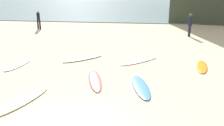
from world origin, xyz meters
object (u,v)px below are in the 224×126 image
(surfboard_4, at_px, (24,100))
(beachgoer_mid, at_px, (190,24))
(surfboard_3, at_px, (95,80))
(beachgoer_near, at_px, (38,19))
(surfboard_1, at_px, (202,67))
(surfboard_6, at_px, (139,61))
(surfboard_5, at_px, (18,65))
(surfboard_2, at_px, (83,58))
(surfboard_0, at_px, (141,86))

(surfboard_4, xyz_separation_m, beachgoer_mid, (7.58, 12.08, 0.94))
(surfboard_3, bearing_deg, surfboard_4, -150.00)
(beachgoer_near, bearing_deg, surfboard_1, 149.33)
(surfboard_6, height_order, beachgoer_near, beachgoer_near)
(surfboard_3, distance_m, surfboard_5, 4.48)
(surfboard_4, relative_size, surfboard_6, 0.97)
(beachgoer_mid, bearing_deg, surfboard_3, 146.82)
(surfboard_1, bearing_deg, surfboard_2, -174.73)
(surfboard_0, relative_size, surfboard_6, 0.96)
(surfboard_2, xyz_separation_m, surfboard_4, (-0.85, -5.16, 0.00))
(surfboard_1, relative_size, surfboard_4, 0.83)
(surfboard_3, bearing_deg, beachgoer_near, 106.70)
(surfboard_3, bearing_deg, beachgoer_mid, 45.11)
(surfboard_6, relative_size, beachgoer_near, 1.49)
(surfboard_2, bearing_deg, surfboard_0, 1.06)
(surfboard_0, height_order, surfboard_2, surfboard_2)
(surfboard_4, xyz_separation_m, beachgoer_near, (-5.16, 13.51, 0.90))
(surfboard_1, distance_m, beachgoer_near, 15.09)
(surfboard_5, bearing_deg, surfboard_1, -166.04)
(beachgoer_near, height_order, beachgoer_mid, beachgoer_mid)
(surfboard_5, bearing_deg, beachgoer_near, -64.47)
(surfboard_0, bearing_deg, surfboard_6, 80.24)
(surfboard_0, distance_m, surfboard_6, 3.43)
(surfboard_1, height_order, beachgoer_mid, beachgoer_mid)
(surfboard_0, distance_m, surfboard_4, 4.38)
(surfboard_6, bearing_deg, surfboard_2, -133.74)
(beachgoer_near, bearing_deg, surfboard_3, 128.35)
(surfboard_3, relative_size, surfboard_4, 1.02)
(surfboard_5, height_order, beachgoer_mid, beachgoer_mid)
(surfboard_5, height_order, surfboard_6, surfboard_5)
(surfboard_5, bearing_deg, surfboard_3, 168.73)
(surfboard_6, bearing_deg, surfboard_4, -80.70)
(surfboard_0, xyz_separation_m, surfboard_4, (-4.03, -1.72, 0.00))
(surfboard_6, bearing_deg, beachgoer_near, -176.16)
(surfboard_1, distance_m, beachgoer_mid, 7.59)
(surfboard_1, xyz_separation_m, surfboard_2, (-6.13, 0.58, 0.01))
(surfboard_6, bearing_deg, surfboard_1, 35.99)
(surfboard_0, bearing_deg, surfboard_5, 150.51)
(surfboard_3, bearing_deg, surfboard_5, 144.44)
(surfboard_2, relative_size, surfboard_6, 0.94)
(surfboard_2, height_order, beachgoer_near, beachgoer_near)
(beachgoer_near, bearing_deg, beachgoer_mid, 179.32)
(surfboard_5, height_order, beachgoer_near, beachgoer_near)
(surfboard_0, height_order, surfboard_5, surfboard_0)
(surfboard_2, xyz_separation_m, surfboard_5, (-2.96, -1.48, -0.01))
(surfboard_2, xyz_separation_m, beachgoer_mid, (6.73, 6.92, 0.94))
(surfboard_4, xyz_separation_m, surfboard_5, (-2.11, 3.68, -0.01))
(surfboard_0, xyz_separation_m, beachgoer_mid, (3.55, 10.37, 0.94))
(surfboard_0, xyz_separation_m, surfboard_6, (-0.12, 3.43, -0.01))
(surfboard_1, distance_m, surfboard_4, 8.34)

